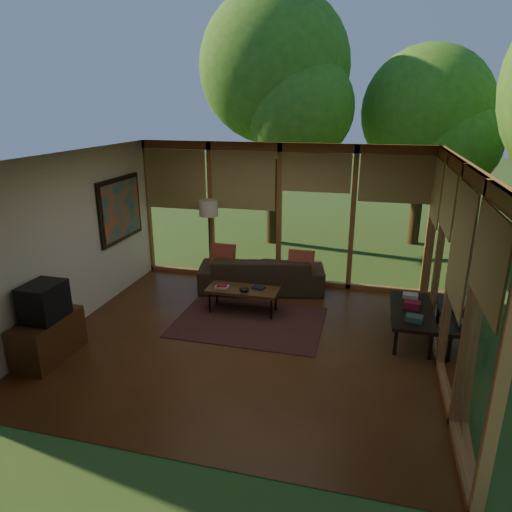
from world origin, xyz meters
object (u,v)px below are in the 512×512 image
(television, at_px, (44,301))
(coffee_table, at_px, (243,291))
(side_console, at_px, (412,312))
(floor_lamp, at_px, (209,213))
(media_cabinet, at_px, (48,338))
(sofa, at_px, (262,273))

(television, xyz_separation_m, coffee_table, (2.17, 2.09, -0.46))
(side_console, bearing_deg, floor_lamp, 159.51)
(media_cabinet, distance_m, floor_lamp, 3.63)
(coffee_table, xyz_separation_m, side_console, (2.68, -0.21, 0.02))
(media_cabinet, relative_size, coffee_table, 0.83)
(television, xyz_separation_m, floor_lamp, (1.16, 3.25, 0.56))
(coffee_table, distance_m, side_console, 2.69)
(sofa, bearing_deg, side_console, 142.49)
(sofa, distance_m, coffee_table, 1.05)
(floor_lamp, height_order, side_console, floor_lamp)
(media_cabinet, distance_m, coffee_table, 3.02)
(coffee_table, bearing_deg, media_cabinet, -136.36)
(side_console, bearing_deg, coffee_table, 175.50)
(sofa, xyz_separation_m, coffee_table, (-0.07, -1.05, 0.05))
(television, xyz_separation_m, side_console, (4.85, 1.87, -0.44))
(sofa, relative_size, media_cabinet, 2.32)
(sofa, bearing_deg, television, 42.79)
(media_cabinet, height_order, floor_lamp, floor_lamp)
(sofa, xyz_separation_m, television, (-2.23, -3.14, 0.51))
(coffee_table, bearing_deg, floor_lamp, 130.67)
(media_cabinet, height_order, coffee_table, media_cabinet)
(sofa, distance_m, television, 3.88)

